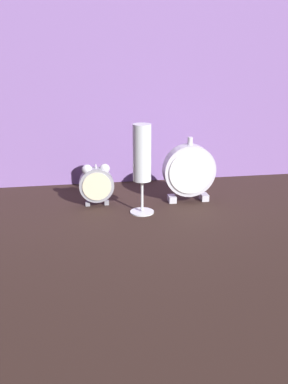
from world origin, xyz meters
name	(u,v)px	position (x,y,z in m)	size (l,w,h in m)	color
ground_plane	(149,219)	(0.00, 0.00, 0.00)	(4.00, 4.00, 0.00)	black
fabric_backdrop_drape	(130,68)	(0.00, 0.33, 0.35)	(1.76, 0.01, 0.70)	#8460A8
alarm_clock_twin_bell	(96,183)	(-0.12, 0.12, 0.06)	(0.09, 0.03, 0.11)	gray
mantel_clock_silver	(189,171)	(0.13, 0.11, 0.09)	(0.14, 0.04, 0.18)	silver
champagne_flute	(142,159)	(-0.01, 0.05, 0.14)	(0.06, 0.06, 0.23)	silver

